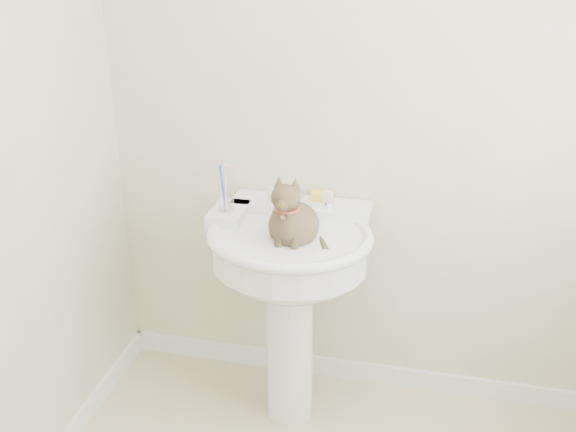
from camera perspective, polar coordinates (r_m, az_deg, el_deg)
The scene contains 7 objects.
wall_back at distance 2.58m, azimuth 7.94°, elevation 8.92°, with size 2.20×0.00×2.50m, color beige, non-canonical shape.
baseboard_back at distance 3.12m, azimuth 6.61°, elevation -12.96°, with size 2.20×0.02×0.09m, color white.
pedestal_sink at distance 2.56m, azimuth 0.11°, elevation -4.45°, with size 0.64×0.63×0.88m.
faucet at distance 2.60m, azimuth 0.94°, elevation 1.67°, with size 0.28×0.12×0.14m.
soap_bar at distance 2.68m, azimuth 2.94°, elevation 1.71°, with size 0.09×0.06×0.03m, color yellow.
toothbrush_cup at distance 2.57m, azimuth -5.26°, elevation 1.44°, with size 0.07×0.07×0.18m.
cat at distance 2.42m, azimuth 0.37°, elevation -0.44°, with size 0.20×0.26×0.37m.
Camera 1 is at (0.21, -1.38, 1.94)m, focal length 42.00 mm.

